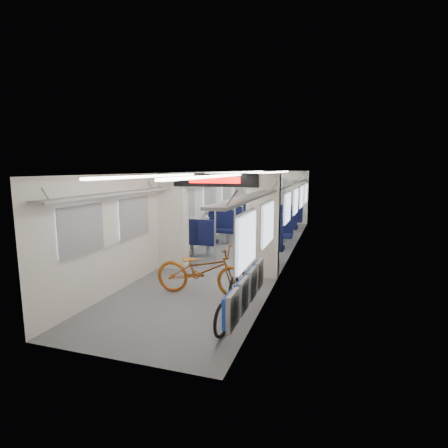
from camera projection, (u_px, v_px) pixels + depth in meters
The scene contains 14 objects.
carriage at pixel (237, 202), 9.60m from camera, with size 12.00×12.02×2.31m.
bicycle at pixel (202, 270), 6.66m from camera, with size 0.65×1.86×0.98m, color #9E5017.
flip_bench at pixel (246, 289), 5.34m from camera, with size 0.12×2.08×0.49m.
bike_hoop_a at pixel (222, 322), 5.00m from camera, with size 0.52×0.52×0.05m, color black.
bike_hoop_b at pixel (231, 304), 5.74m from camera, with size 0.46×0.46×0.05m, color black.
bike_hoop_c at pixel (234, 291), 6.23m from camera, with size 0.53×0.53×0.05m, color black.
seat_bay_near_left at pixel (211, 230), 10.49m from camera, with size 0.96×2.31×1.17m.
seat_bay_near_right at pixel (272, 235), 9.76m from camera, with size 0.93×2.16×1.13m.
seat_bay_far_left at pixel (241, 217), 13.72m from camera, with size 0.88×1.94×1.06m.
seat_bay_far_right at pixel (287, 220), 12.84m from camera, with size 0.91×2.08×1.10m.
stanchion_near_left at pixel (215, 219), 8.73m from camera, with size 0.04×0.04×2.30m, color silver.
stanchion_near_right at pixel (235, 220), 8.66m from camera, with size 0.04×0.04×2.30m, color silver.
stanchion_far_left at pixel (243, 206), 11.91m from camera, with size 0.04×0.04×2.30m, color silver.
stanchion_far_right at pixel (266, 206), 11.76m from camera, with size 0.05×0.05×2.30m, color silver.
Camera 1 is at (2.59, -9.50, 2.41)m, focal length 28.00 mm.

